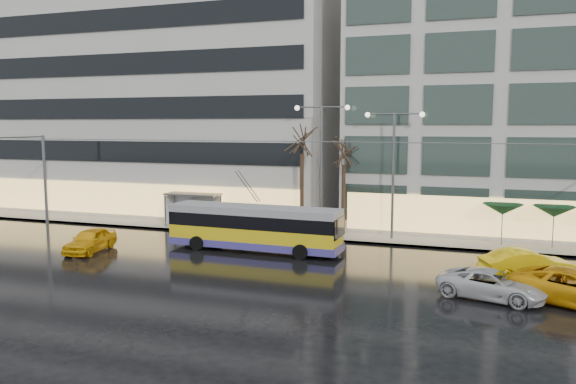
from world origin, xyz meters
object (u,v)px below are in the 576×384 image
at_px(trolleybus, 254,229).
at_px(bus_shelter, 190,202).
at_px(street_lamp_near, 322,151).
at_px(taxi_a, 90,240).

xyz_separation_m(trolleybus, bus_shelter, (-7.75, 5.93, 0.59)).
relative_size(trolleybus, street_lamp_near, 1.22).
bearing_deg(trolleybus, bus_shelter, 142.59).
distance_m(trolleybus, street_lamp_near, 8.04).
bearing_deg(bus_shelter, street_lamp_near, 0.63).
distance_m(bus_shelter, street_lamp_near, 11.14).
height_order(bus_shelter, street_lamp_near, street_lamp_near).
bearing_deg(bus_shelter, taxi_a, -100.77).
xyz_separation_m(bus_shelter, street_lamp_near, (10.38, 0.11, 4.03)).
bearing_deg(street_lamp_near, taxi_a, -141.90).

